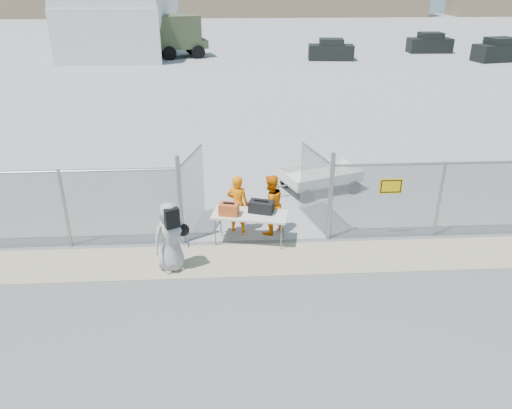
{
  "coord_description": "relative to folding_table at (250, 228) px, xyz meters",
  "views": [
    {
      "loc": [
        -0.7,
        -10.01,
        6.72
      ],
      "look_at": [
        0.0,
        2.0,
        1.1
      ],
      "focal_mm": 35.0,
      "sensor_mm": 36.0,
      "label": 1
    }
  ],
  "objects": [
    {
      "name": "black_duffel",
      "position": [
        0.31,
        0.09,
        0.58
      ],
      "size": [
        0.73,
        0.57,
        0.31
      ],
      "primitive_type": "cube",
      "rotation": [
        0.0,
        0.0,
        -0.34
      ],
      "color": "black",
      "rests_on": "folding_table"
    },
    {
      "name": "visitor",
      "position": [
        -1.98,
        -1.28,
        0.48
      ],
      "size": [
        1.05,
        0.91,
        1.8
      ],
      "primitive_type": "imported",
      "rotation": [
        0.0,
        0.0,
        0.46
      ],
      "color": "#9A9A9A",
      "rests_on": "ground"
    },
    {
      "name": "utility_trailer",
      "position": [
        2.53,
        3.4,
        -0.03
      ],
      "size": [
        3.68,
        2.75,
        0.8
      ],
      "primitive_type": null,
      "rotation": [
        0.0,
        0.0,
        0.36
      ],
      "color": "silver",
      "rests_on": "ground"
    },
    {
      "name": "orange_bag",
      "position": [
        -0.56,
        -0.02,
        0.58
      ],
      "size": [
        0.57,
        0.45,
        0.31
      ],
      "primitive_type": "cube",
      "rotation": [
        0.0,
        0.0,
        -0.25
      ],
      "color": "#CF5523",
      "rests_on": "folding_table"
    },
    {
      "name": "parked_vehicle_near",
      "position": [
        8.23,
        30.77,
        0.42
      ],
      "size": [
        3.88,
        2.08,
        1.68
      ],
      "primitive_type": null,
      "rotation": [
        0.0,
        0.0,
        -0.11
      ],
      "color": "black",
      "rests_on": "ground"
    },
    {
      "name": "dirt_strip",
      "position": [
        0.17,
        -0.97,
        -0.42
      ],
      "size": [
        44.0,
        1.6,
        0.01
      ],
      "primitive_type": "cube",
      "color": "tan",
      "rests_on": "ground"
    },
    {
      "name": "quonset_hangar",
      "position": [
        -9.83,
        38.03,
        3.58
      ],
      "size": [
        9.0,
        18.0,
        8.0
      ],
      "primitive_type": null,
      "color": "silver",
      "rests_on": "ground"
    },
    {
      "name": "security_worker_left",
      "position": [
        -0.31,
        0.6,
        0.43
      ],
      "size": [
        0.72,
        0.6,
        1.7
      ],
      "primitive_type": "imported",
      "rotation": [
        0.0,
        0.0,
        2.79
      ],
      "color": "orange",
      "rests_on": "ground"
    },
    {
      "name": "parked_vehicle_mid",
      "position": [
        18.05,
        34.41,
        0.44
      ],
      "size": [
        3.87,
        1.82,
        1.73
      ],
      "primitive_type": null,
      "rotation": [
        0.0,
        0.0,
        -0.02
      ],
      "color": "black",
      "rests_on": "ground"
    },
    {
      "name": "chain_link_fence",
      "position": [
        0.17,
        0.03,
        0.68
      ],
      "size": [
        40.0,
        0.2,
        2.2
      ],
      "primitive_type": null,
      "color": "gray",
      "rests_on": "ground"
    },
    {
      "name": "military_truck",
      "position": [
        -5.82,
        32.74,
        1.29
      ],
      "size": [
        7.66,
        4.46,
        3.44
      ],
      "primitive_type": null,
      "rotation": [
        0.0,
        0.0,
        0.27
      ],
      "color": "#40492C",
      "rests_on": "ground"
    },
    {
      "name": "parked_vehicle_far",
      "position": [
        21.92,
        29.26,
        0.5
      ],
      "size": [
        4.39,
        2.68,
        1.85
      ],
      "primitive_type": null,
      "rotation": [
        0.0,
        0.0,
        0.21
      ],
      "color": "black",
      "rests_on": "ground"
    },
    {
      "name": "folding_table",
      "position": [
        0.0,
        0.0,
        0.0
      ],
      "size": [
        2.13,
        1.23,
        0.85
      ],
      "primitive_type": null,
      "rotation": [
        0.0,
        0.0,
        -0.21
      ],
      "color": "silver",
      "rests_on": "ground"
    },
    {
      "name": "security_worker_right",
      "position": [
        0.59,
        0.48,
        0.45
      ],
      "size": [
        1.06,
        1.0,
        1.74
      ],
      "primitive_type": "imported",
      "rotation": [
        0.0,
        0.0,
        3.68
      ],
      "color": "orange",
      "rests_on": "ground"
    },
    {
      "name": "ground",
      "position": [
        0.17,
        -1.97,
        -0.42
      ],
      "size": [
        160.0,
        160.0,
        0.0
      ],
      "primitive_type": "plane",
      "color": "#494949"
    },
    {
      "name": "tarmac_inside",
      "position": [
        0.17,
        40.03,
        -0.42
      ],
      "size": [
        160.0,
        80.0,
        0.01
      ],
      "primitive_type": "cube",
      "color": "gray",
      "rests_on": "ground"
    }
  ]
}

